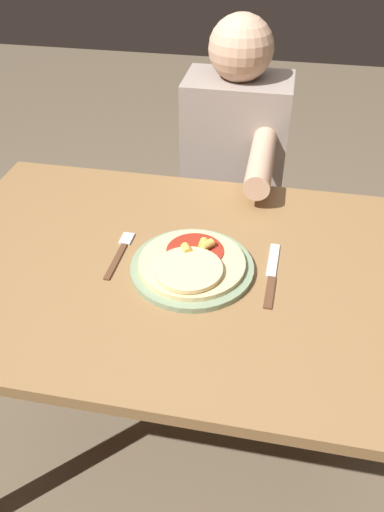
# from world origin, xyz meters

# --- Properties ---
(ground_plane) EXTENTS (8.00, 8.00, 0.00)m
(ground_plane) POSITION_xyz_m (0.00, 0.00, 0.00)
(ground_plane) COLOR brown
(dining_table) EXTENTS (1.20, 0.77, 0.78)m
(dining_table) POSITION_xyz_m (0.00, 0.00, 0.66)
(dining_table) COLOR olive
(dining_table) RESTS_ON ground_plane
(plate) EXTENTS (0.28, 0.28, 0.01)m
(plate) POSITION_xyz_m (0.02, -0.01, 0.79)
(plate) COLOR gray
(plate) RESTS_ON dining_table
(pizza) EXTENTS (0.24, 0.24, 0.04)m
(pizza) POSITION_xyz_m (0.02, -0.02, 0.80)
(pizza) COLOR #E0C689
(pizza) RESTS_ON plate
(fork) EXTENTS (0.03, 0.18, 0.00)m
(fork) POSITION_xyz_m (-0.16, 0.02, 0.78)
(fork) COLOR brown
(fork) RESTS_ON dining_table
(knife) EXTENTS (0.03, 0.22, 0.00)m
(knife) POSITION_xyz_m (0.19, -0.00, 0.78)
(knife) COLOR brown
(knife) RESTS_ON dining_table
(person_diner) EXTENTS (0.33, 0.52, 1.16)m
(person_diner) POSITION_xyz_m (0.04, 0.65, 0.68)
(person_diner) COLOR #2D2D38
(person_diner) RESTS_ON ground_plane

